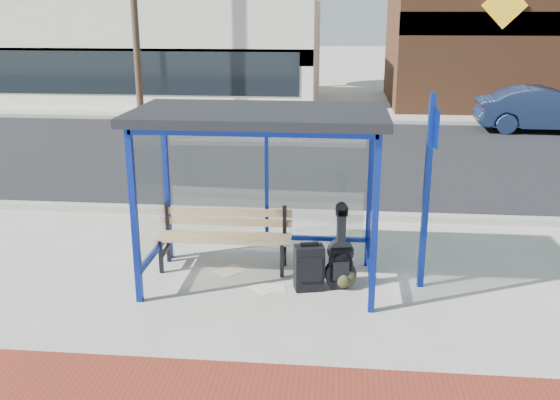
# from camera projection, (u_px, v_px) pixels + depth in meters

# --- Properties ---
(ground) EXTENTS (120.00, 120.00, 0.00)m
(ground) POSITION_uv_depth(u_px,v_px,m) (261.00, 282.00, 8.74)
(ground) COLOR #B2ADA0
(ground) RESTS_ON ground
(brick_paver_strip) EXTENTS (60.00, 1.00, 0.01)m
(brick_paver_strip) POSITION_uv_depth(u_px,v_px,m) (228.00, 389.00, 6.27)
(brick_paver_strip) COLOR maroon
(brick_paver_strip) RESTS_ON ground
(curb_near) EXTENTS (60.00, 0.25, 0.12)m
(curb_near) POSITION_uv_depth(u_px,v_px,m) (281.00, 214.00, 11.49)
(curb_near) COLOR gray
(curb_near) RESTS_ON ground
(street_asphalt) EXTENTS (60.00, 10.00, 0.00)m
(street_asphalt) POSITION_uv_depth(u_px,v_px,m) (300.00, 155.00, 16.36)
(street_asphalt) COLOR black
(street_asphalt) RESTS_ON ground
(curb_far) EXTENTS (60.00, 0.25, 0.12)m
(curb_far) POSITION_uv_depth(u_px,v_px,m) (310.00, 120.00, 21.19)
(curb_far) COLOR gray
(curb_far) RESTS_ON ground
(far_sidewalk) EXTENTS (60.00, 4.00, 0.01)m
(far_sidewalk) POSITION_uv_depth(u_px,v_px,m) (313.00, 113.00, 23.02)
(far_sidewalk) COLOR #B2ADA0
(far_sidewalk) RESTS_ON ground
(bus_shelter) EXTENTS (3.30, 1.80, 2.42)m
(bus_shelter) POSITION_uv_depth(u_px,v_px,m) (260.00, 135.00, 8.21)
(bus_shelter) COLOR navy
(bus_shelter) RESTS_ON ground
(storefront_white) EXTENTS (18.00, 6.04, 4.00)m
(storefront_white) POSITION_uv_depth(u_px,v_px,m) (103.00, 51.00, 26.13)
(storefront_white) COLOR silver
(storefront_white) RESTS_ON ground
(storefront_brown) EXTENTS (10.00, 7.08, 6.40)m
(storefront_brown) POSITION_uv_depth(u_px,v_px,m) (520.00, 22.00, 24.66)
(storefront_brown) COLOR #59331E
(storefront_brown) RESTS_ON ground
(bench) EXTENTS (1.98, 0.50, 0.93)m
(bench) POSITION_uv_depth(u_px,v_px,m) (224.00, 234.00, 9.09)
(bench) COLOR black
(bench) RESTS_ON ground
(guitar_bag) EXTENTS (0.44, 0.20, 1.15)m
(guitar_bag) POSITION_uv_depth(u_px,v_px,m) (340.00, 260.00, 8.42)
(guitar_bag) COLOR black
(guitar_bag) RESTS_ON ground
(suitcase) EXTENTS (0.44, 0.34, 0.68)m
(suitcase) POSITION_uv_depth(u_px,v_px,m) (309.00, 268.00, 8.42)
(suitcase) COLOR black
(suitcase) RESTS_ON ground
(backpack) EXTENTS (0.36, 0.34, 0.38)m
(backpack) POSITION_uv_depth(u_px,v_px,m) (345.00, 275.00, 8.52)
(backpack) COLOR #2D2B19
(backpack) RESTS_ON ground
(sign_post) EXTENTS (0.12, 0.33, 2.66)m
(sign_post) POSITION_uv_depth(u_px,v_px,m) (428.00, 182.00, 8.17)
(sign_post) COLOR navy
(sign_post) RESTS_ON ground
(newspaper_a) EXTENTS (0.50, 0.50, 0.01)m
(newspaper_a) POSITION_uv_depth(u_px,v_px,m) (231.00, 271.00, 9.11)
(newspaper_a) COLOR white
(newspaper_a) RESTS_ON ground
(newspaper_b) EXTENTS (0.46, 0.47, 0.01)m
(newspaper_b) POSITION_uv_depth(u_px,v_px,m) (264.00, 288.00, 8.53)
(newspaper_b) COLOR white
(newspaper_b) RESTS_ON ground
(newspaper_c) EXTENTS (0.38, 0.33, 0.01)m
(newspaper_c) POSITION_uv_depth(u_px,v_px,m) (273.00, 289.00, 8.52)
(newspaper_c) COLOR white
(newspaper_c) RESTS_ON ground
(parked_car) EXTENTS (4.25, 1.63, 1.38)m
(parked_car) POSITION_uv_depth(u_px,v_px,m) (546.00, 110.00, 19.34)
(parked_car) COLOR #172442
(parked_car) RESTS_ON ground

